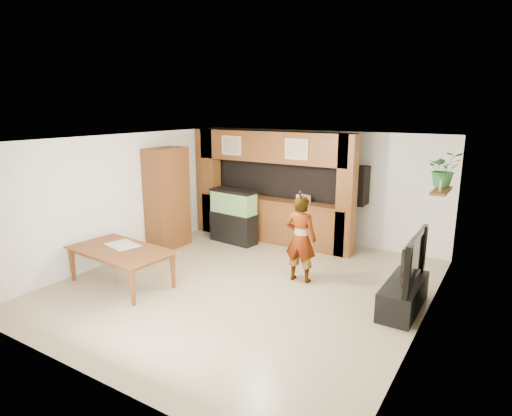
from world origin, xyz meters
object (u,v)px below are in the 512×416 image
Objects in this scene: pantry_cabinet at (167,198)px; aquarium at (234,217)px; dining_table at (120,267)px; television at (406,258)px; person at (301,239)px.

aquarium is at bearing 43.08° from pantry_cabinet.
aquarium is 3.17m from dining_table.
television is 0.86× the size of person.
dining_table is at bearing 109.36° from television.
television is at bearing -12.94° from aquarium.
aquarium is (1.10, 1.03, -0.51)m from pantry_cabinet.
aquarium is at bearing -32.05° from person.
dining_table is (-4.55, -1.70, -0.52)m from television.
person is 3.29m from dining_table.
aquarium is 0.79× the size of person.
television is 1.91m from person.
dining_table is (-2.65, -1.89, -0.47)m from person.
pantry_cabinet is 1.19× the size of dining_table.
pantry_cabinet is 1.41× the size of person.
aquarium is 4.50m from television.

